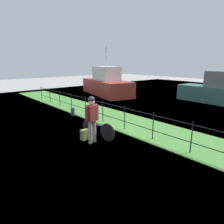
# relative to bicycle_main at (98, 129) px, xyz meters

# --- Properties ---
(ground_plane) EXTENTS (60.00, 60.00, 0.00)m
(ground_plane) POSITION_rel_bicycle_main_xyz_m (-0.02, -0.54, -0.35)
(ground_plane) COLOR #9E9993
(grass_strip) EXTENTS (27.00, 2.40, 0.03)m
(grass_strip) POSITION_rel_bicycle_main_xyz_m (-0.02, 2.26, -0.34)
(grass_strip) COLOR #478438
(grass_strip) RESTS_ON ground
(harbor_water) EXTENTS (30.00, 30.00, 0.00)m
(harbor_water) POSITION_rel_bicycle_main_xyz_m (-0.02, 8.49, -0.35)
(harbor_water) COLOR #426684
(harbor_water) RESTS_ON ground
(iron_fence) EXTENTS (18.04, 0.04, 1.05)m
(iron_fence) POSITION_rel_bicycle_main_xyz_m (-0.02, 1.44, 0.25)
(iron_fence) COLOR black
(iron_fence) RESTS_ON ground
(bicycle_main) EXTENTS (1.60, 0.34, 0.67)m
(bicycle_main) POSITION_rel_bicycle_main_xyz_m (0.00, 0.00, 0.00)
(bicycle_main) COLOR black
(bicycle_main) RESTS_ON ground
(wooden_crate) EXTENTS (0.40, 0.32, 0.28)m
(wooden_crate) POSITION_rel_bicycle_main_xyz_m (-0.33, -0.06, 0.46)
(wooden_crate) COLOR #A87F51
(wooden_crate) RESTS_ON bicycle_main
(terrier_dog) EXTENTS (0.32, 0.19, 0.18)m
(terrier_dog) POSITION_rel_bicycle_main_xyz_m (-0.31, -0.06, 0.67)
(terrier_dog) COLOR #4C3D2D
(terrier_dog) RESTS_ON wooden_crate
(cyclist_person) EXTENTS (0.33, 0.53, 1.68)m
(cyclist_person) POSITION_rel_bicycle_main_xyz_m (0.24, -0.41, 0.65)
(cyclist_person) COLOR gray
(cyclist_person) RESTS_ON ground
(backpack_on_paving) EXTENTS (0.22, 0.30, 0.40)m
(backpack_on_paving) POSITION_rel_bicycle_main_xyz_m (-0.16, -0.49, -0.15)
(backpack_on_paving) COLOR olive
(backpack_on_paving) RESTS_ON ground
(mooring_bollard) EXTENTS (0.20, 0.20, 0.42)m
(mooring_bollard) POSITION_rel_bicycle_main_xyz_m (-3.50, 0.94, -0.14)
(mooring_bollard) COLOR #38383D
(mooring_bollard) RESTS_ON ground
(moored_boat_mid) EXTENTS (6.34, 3.55, 4.03)m
(moored_boat_mid) POSITION_rel_bicycle_main_xyz_m (-7.89, 6.81, 0.55)
(moored_boat_mid) COLOR #9E3328
(moored_boat_mid) RESTS_ON ground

